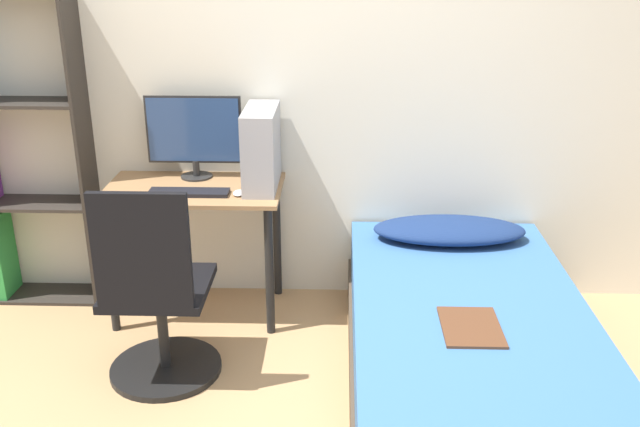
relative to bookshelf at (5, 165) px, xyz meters
name	(u,v)px	position (x,y,z in m)	size (l,w,h in m)	color
wall_back	(299,76)	(1.59, 0.15, 0.46)	(8.00, 0.05, 2.50)	silver
desk	(195,211)	(1.05, -0.15, -0.20)	(0.92, 0.54, 0.72)	#997047
bookshelf	(5,165)	(0.00, 0.00, 0.00)	(0.67, 0.25, 1.70)	#2D2823
office_chair	(157,307)	(0.99, -0.80, -0.41)	(0.52, 0.52, 0.98)	black
bed	(465,342)	(2.39, -0.80, -0.57)	(1.05, 1.85, 0.44)	#4C3D2D
pillow	(449,230)	(2.39, -0.14, -0.29)	(0.80, 0.36, 0.11)	navy
magazine	(471,327)	(2.35, -1.06, -0.34)	(0.24, 0.32, 0.01)	#56331E
monitor	(194,133)	(1.03, 0.03, 0.18)	(0.51, 0.17, 0.44)	black
keyboard	(189,192)	(1.05, -0.25, -0.06)	(0.40, 0.11, 0.02)	black
pc_tower	(261,148)	(1.41, -0.11, 0.14)	(0.16, 0.43, 0.41)	#99999E
mouse	(239,193)	(1.30, -0.25, -0.06)	(0.06, 0.09, 0.02)	silver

